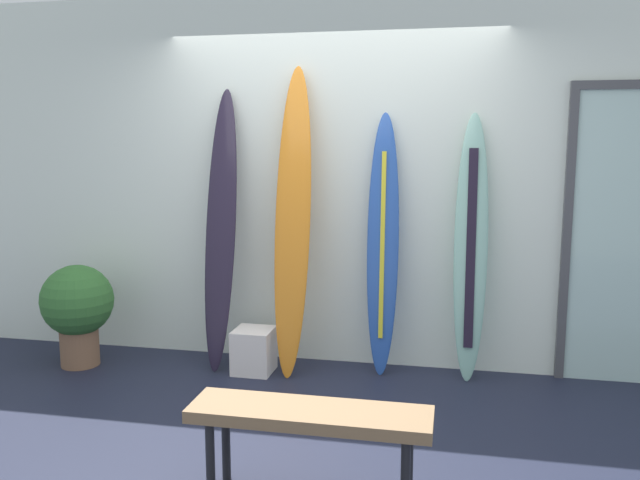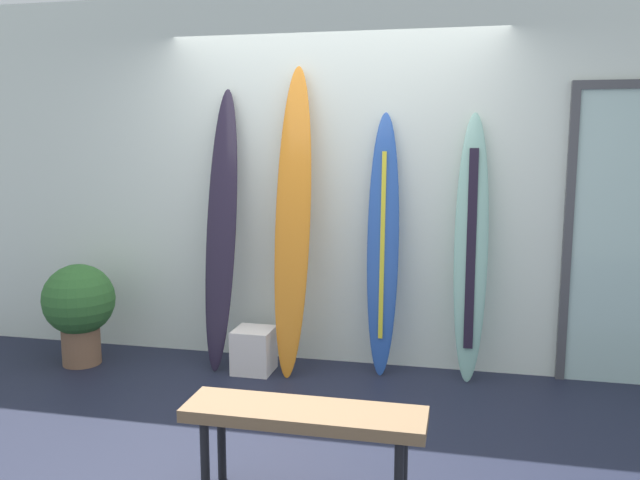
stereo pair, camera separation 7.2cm
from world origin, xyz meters
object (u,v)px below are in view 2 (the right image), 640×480
(surfboard_sunset, at_px, (293,222))
(surfboard_seafoam, at_px, (471,249))
(bench, at_px, (304,420))
(surfboard_cobalt, at_px, (383,245))
(display_block_left, at_px, (254,350))
(surfboard_charcoal, at_px, (221,229))
(potted_plant, at_px, (79,305))

(surfboard_sunset, relative_size, surfboard_seafoam, 1.18)
(surfboard_sunset, height_order, bench, surfboard_sunset)
(bench, bearing_deg, surfboard_sunset, 106.38)
(surfboard_cobalt, bearing_deg, display_block_left, -167.39)
(surfboard_cobalt, xyz_separation_m, display_block_left, (-0.93, -0.21, -0.80))
(surfboard_charcoal, distance_m, surfboard_seafoam, 1.84)
(surfboard_sunset, xyz_separation_m, surfboard_seafoam, (1.28, 0.11, -0.17))
(surfboard_cobalt, height_order, bench, surfboard_cobalt)
(surfboard_sunset, bearing_deg, bench, -73.62)
(surfboard_charcoal, relative_size, potted_plant, 2.69)
(surfboard_charcoal, xyz_separation_m, surfboard_seafoam, (1.84, 0.09, -0.10))
(surfboard_charcoal, xyz_separation_m, potted_plant, (-1.08, -0.24, -0.59))
(potted_plant, bearing_deg, bench, -35.15)
(surfboard_cobalt, bearing_deg, surfboard_sunset, -170.58)
(surfboard_sunset, relative_size, surfboard_cobalt, 1.18)
(surfboard_cobalt, bearing_deg, potted_plant, -171.73)
(surfboard_charcoal, xyz_separation_m, surfboard_cobalt, (1.21, 0.09, -0.09))
(surfboard_charcoal, bearing_deg, surfboard_seafoam, 2.81)
(surfboard_cobalt, distance_m, surfboard_seafoam, 0.63)
(surfboard_seafoam, relative_size, bench, 1.65)
(surfboard_sunset, bearing_deg, surfboard_charcoal, 178.22)
(surfboard_sunset, xyz_separation_m, display_block_left, (-0.28, -0.10, -0.97))
(surfboard_cobalt, height_order, surfboard_seafoam, surfboard_cobalt)
(surfboard_cobalt, xyz_separation_m, potted_plant, (-2.29, -0.33, -0.50))
(surfboard_charcoal, relative_size, display_block_left, 6.42)
(surfboard_charcoal, distance_m, bench, 2.15)
(surfboard_sunset, distance_m, surfboard_cobalt, 0.68)
(surfboard_seafoam, bearing_deg, surfboard_sunset, -175.18)
(surfboard_charcoal, xyz_separation_m, display_block_left, (0.28, -0.12, -0.89))
(surfboard_cobalt, bearing_deg, surfboard_seafoam, -0.02)
(bench, bearing_deg, surfboard_seafoam, 67.48)
(surfboard_seafoam, bearing_deg, bench, -112.52)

